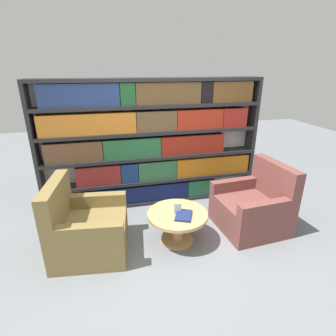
% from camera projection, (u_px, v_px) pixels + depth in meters
% --- Properties ---
extents(ground_plane, '(14.00, 14.00, 0.00)m').
position_uv_depth(ground_plane, '(173.00, 246.00, 3.24)').
color(ground_plane, slate).
extents(bookshelf, '(3.34, 0.30, 1.93)m').
position_uv_depth(bookshelf, '(151.00, 143.00, 4.00)').
color(bookshelf, silver).
rests_on(bookshelf, ground_plane).
extents(armchair_left, '(0.92, 0.92, 0.90)m').
position_uv_depth(armchair_left, '(86.00, 229.00, 3.06)').
color(armchair_left, olive).
rests_on(armchair_left, ground_plane).
extents(armchair_right, '(0.88, 0.88, 0.90)m').
position_uv_depth(armchair_right, '(253.00, 207.00, 3.54)').
color(armchair_right, brown).
rests_on(armchair_right, ground_plane).
extents(coffee_table, '(0.74, 0.74, 0.41)m').
position_uv_depth(coffee_table, '(177.00, 221.00, 3.24)').
color(coffee_table, tan).
rests_on(coffee_table, ground_plane).
extents(table_sign, '(0.09, 0.06, 0.13)m').
position_uv_depth(table_sign, '(178.00, 209.00, 3.17)').
color(table_sign, black).
rests_on(table_sign, coffee_table).
extents(stray_book, '(0.27, 0.31, 0.03)m').
position_uv_depth(stray_book, '(183.00, 215.00, 3.12)').
color(stray_book, navy).
rests_on(stray_book, coffee_table).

